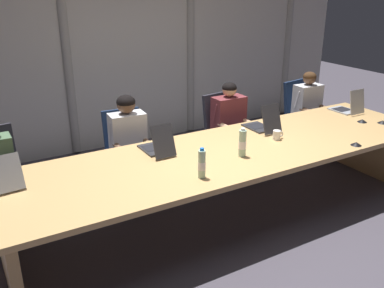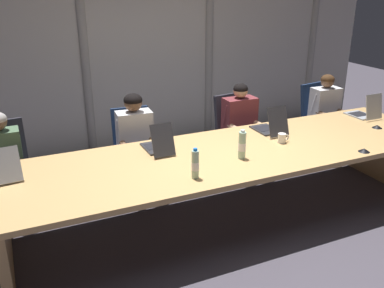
# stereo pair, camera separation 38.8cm
# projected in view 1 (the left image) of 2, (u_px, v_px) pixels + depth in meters

# --- Properties ---
(ground_plane) EXTENTS (15.28, 15.28, 0.00)m
(ground_plane) POSITION_uv_depth(u_px,v_px,m) (228.00, 214.00, 4.42)
(ground_plane) COLOR #47424C
(conference_table) EXTENTS (4.74, 1.27, 0.73)m
(conference_table) POSITION_uv_depth(u_px,v_px,m) (229.00, 162.00, 4.20)
(conference_table) COLOR tan
(conference_table) RESTS_ON ground_plane
(curtain_backdrop) EXTENTS (7.64, 0.17, 2.85)m
(curtain_backdrop) POSITION_uv_depth(u_px,v_px,m) (128.00, 46.00, 5.95)
(curtain_backdrop) COLOR beige
(curtain_backdrop) RESTS_ON ground_plane
(laptop_left_end) EXTENTS (0.28, 0.43, 0.30)m
(laptop_left_end) POSITION_uv_depth(u_px,v_px,m) (4.00, 179.00, 3.42)
(laptop_left_end) COLOR #A8ADB7
(laptop_left_end) RESTS_ON conference_table
(laptop_left_mid) EXTENTS (0.22, 0.44, 0.31)m
(laptop_left_mid) POSITION_uv_depth(u_px,v_px,m) (157.00, 147.00, 4.08)
(laptop_left_mid) COLOR #2D2D33
(laptop_left_mid) RESTS_ON conference_table
(laptop_center) EXTENTS (0.23, 0.44, 0.32)m
(laptop_center) POSITION_uv_depth(u_px,v_px,m) (262.00, 125.00, 4.69)
(laptop_center) COLOR #2D2D33
(laptop_center) RESTS_ON conference_table
(laptop_right_mid) EXTENTS (0.25, 0.38, 0.32)m
(laptop_right_mid) POSITION_uv_depth(u_px,v_px,m) (348.00, 108.00, 5.32)
(laptop_right_mid) COLOR #A8ADB7
(laptop_right_mid) RESTS_ON conference_table
(office_chair_left_end) EXTENTS (0.60, 0.60, 0.95)m
(office_chair_left_end) POSITION_uv_depth(u_px,v_px,m) (2.00, 188.00, 4.21)
(office_chair_left_end) COLOR #2D2D38
(office_chair_left_end) RESTS_ON ground_plane
(office_chair_left_mid) EXTENTS (0.60, 0.60, 0.93)m
(office_chair_left_mid) POSITION_uv_depth(u_px,v_px,m) (128.00, 162.00, 4.84)
(office_chair_left_mid) COLOR navy
(office_chair_left_mid) RESTS_ON ground_plane
(office_chair_center) EXTENTS (0.60, 0.61, 0.94)m
(office_chair_center) POSITION_uv_depth(u_px,v_px,m) (225.00, 140.00, 5.47)
(office_chair_center) COLOR #2D2D38
(office_chair_center) RESTS_ON ground_plane
(office_chair_right_mid) EXTENTS (0.60, 0.61, 0.96)m
(office_chair_right_mid) POSITION_uv_depth(u_px,v_px,m) (302.00, 124.00, 6.10)
(office_chair_right_mid) COLOR navy
(office_chair_right_mid) RESTS_ON ground_plane
(person_left_mid) EXTENTS (0.42, 0.56, 1.15)m
(person_left_mid) POSITION_uv_depth(u_px,v_px,m) (130.00, 141.00, 4.59)
(person_left_mid) COLOR silver
(person_left_mid) RESTS_ON ground_plane
(person_center) EXTENTS (0.41, 0.55, 1.13)m
(person_center) POSITION_uv_depth(u_px,v_px,m) (232.00, 123.00, 5.23)
(person_center) COLOR brown
(person_center) RESTS_ON ground_plane
(person_right_mid) EXTENTS (0.40, 0.55, 1.13)m
(person_right_mid) POSITION_uv_depth(u_px,v_px,m) (311.00, 108.00, 5.85)
(person_right_mid) COLOR silver
(person_right_mid) RESTS_ON ground_plane
(water_bottle_primary) EXTENTS (0.06, 0.06, 0.27)m
(water_bottle_primary) POSITION_uv_depth(u_px,v_px,m) (202.00, 164.00, 3.53)
(water_bottle_primary) COLOR #ADD1B2
(water_bottle_primary) RESTS_ON conference_table
(water_bottle_secondary) EXTENTS (0.07, 0.07, 0.28)m
(water_bottle_secondary) POSITION_uv_depth(u_px,v_px,m) (242.00, 143.00, 3.96)
(water_bottle_secondary) COLOR #ADD1B2
(water_bottle_secondary) RESTS_ON conference_table
(coffee_mug_near) EXTENTS (0.13, 0.08, 0.10)m
(coffee_mug_near) POSITION_uv_depth(u_px,v_px,m) (277.00, 135.00, 4.41)
(coffee_mug_near) COLOR white
(coffee_mug_near) RESTS_ON conference_table
(conference_mic_left_side) EXTENTS (0.11, 0.11, 0.03)m
(conference_mic_left_side) POSITION_uv_depth(u_px,v_px,m) (362.00, 121.00, 4.97)
(conference_mic_left_side) COLOR black
(conference_mic_left_side) RESTS_ON conference_table
(conference_mic_middle) EXTENTS (0.11, 0.11, 0.03)m
(conference_mic_middle) POSITION_uv_depth(u_px,v_px,m) (356.00, 144.00, 4.27)
(conference_mic_middle) COLOR black
(conference_mic_middle) RESTS_ON conference_table
(conference_mic_right_side) EXTENTS (0.11, 0.11, 0.03)m
(conference_mic_right_side) POSITION_uv_depth(u_px,v_px,m) (383.00, 122.00, 4.93)
(conference_mic_right_side) COLOR black
(conference_mic_right_side) RESTS_ON conference_table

